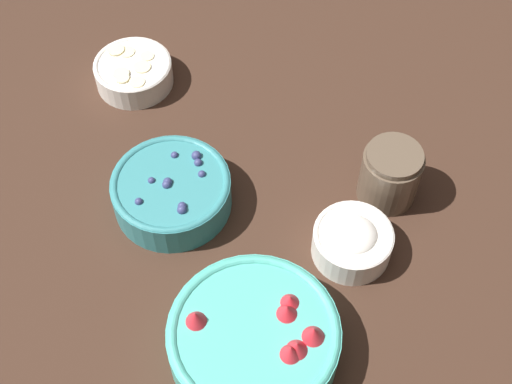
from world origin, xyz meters
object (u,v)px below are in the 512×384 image
(bowl_bananas, at_px, (133,71))
(bowl_cream, at_px, (353,240))
(jar_chocolate, at_px, (390,176))
(bowl_strawberries, at_px, (255,338))
(bowl_blueberries, at_px, (172,190))

(bowl_bananas, xyz_separation_m, bowl_cream, (-0.49, 0.08, 0.00))
(jar_chocolate, bearing_deg, bowl_cream, 93.80)
(bowl_strawberries, relative_size, jar_chocolate, 2.32)
(bowl_bananas, bearing_deg, bowl_strawberries, 147.59)
(bowl_blueberries, relative_size, bowl_bananas, 1.35)
(bowl_bananas, bearing_deg, jar_chocolate, -175.12)
(bowl_bananas, bearing_deg, bowl_cream, 170.37)
(bowl_strawberries, distance_m, bowl_bananas, 0.54)
(bowl_blueberries, bearing_deg, jar_chocolate, -141.97)
(bowl_bananas, distance_m, jar_chocolate, 0.48)
(bowl_blueberries, bearing_deg, bowl_strawberries, 152.35)
(bowl_strawberries, relative_size, bowl_bananas, 1.71)
(bowl_strawberries, xyz_separation_m, jar_chocolate, (-0.02, -0.33, 0.01))
(bowl_blueberries, height_order, jar_chocolate, jar_chocolate)
(bowl_strawberries, distance_m, bowl_blueberries, 0.27)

